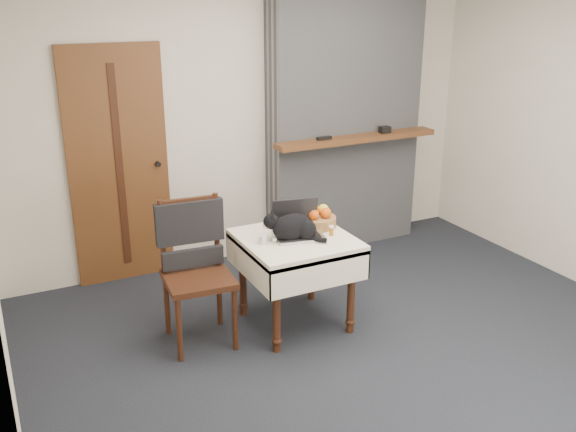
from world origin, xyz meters
name	(u,v)px	position (x,y,z in m)	size (l,w,h in m)	color
ground	(366,351)	(0.00, 0.00, 0.00)	(4.50, 4.50, 0.00)	black
room_shell	(339,89)	(0.00, 0.46, 1.76)	(4.52, 4.01, 2.61)	beige
door	(119,167)	(-1.20, 1.97, 1.00)	(0.82, 0.10, 2.00)	brown
chimney	(345,113)	(0.90, 1.85, 1.30)	(1.62, 0.48, 2.60)	gray
side_table	(296,252)	(-0.26, 0.58, 0.59)	(0.78, 0.78, 0.70)	#3C1B10
laptop	(297,227)	(-0.23, 0.61, 0.76)	(0.40, 0.36, 0.26)	#B7B7BC
cat	(293,227)	(-0.30, 0.55, 0.79)	(0.41, 0.33, 0.22)	black
cream_jar	(263,240)	(-0.52, 0.57, 0.73)	(0.06, 0.06, 0.06)	silver
pill_bottle	(331,230)	(-0.01, 0.50, 0.74)	(0.04, 0.04, 0.07)	#9C6113
fruit_basket	(318,218)	(-0.01, 0.71, 0.76)	(0.28, 0.28, 0.16)	olive
desk_clutter	(313,233)	(-0.12, 0.58, 0.70)	(0.15, 0.02, 0.01)	black
chair	(194,251)	(-0.98, 0.75, 0.66)	(0.50, 0.49, 1.04)	#3C1B10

